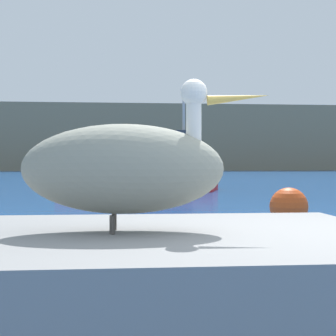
% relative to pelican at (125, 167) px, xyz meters
% --- Properties ---
extents(hillside_backdrop, '(140.00, 10.86, 9.67)m').
position_rel_pelican_xyz_m(hillside_backdrop, '(1.45, 76.99, 3.59)').
color(hillside_backdrop, '#7F755B').
rests_on(hillside_backdrop, ground).
extents(pier_dock, '(3.20, 2.09, 0.87)m').
position_rel_pelican_xyz_m(pier_dock, '(-0.01, 0.00, -0.81)').
color(pier_dock, gray).
rests_on(pier_dock, ground).
extents(pelican, '(1.47, 0.60, 0.90)m').
position_rel_pelican_xyz_m(pelican, '(0.00, 0.00, 0.00)').
color(pelican, gray).
rests_on(pelican, pier_dock).
extents(fishing_boat_red, '(7.52, 4.29, 4.42)m').
position_rel_pelican_xyz_m(fishing_boat_red, '(1.22, 20.90, -0.30)').
color(fishing_boat_red, red).
rests_on(fishing_boat_red, ground).
extents(mooring_buoy, '(0.77, 0.77, 0.77)m').
position_rel_pelican_xyz_m(mooring_buoy, '(3.36, 7.14, -0.86)').
color(mooring_buoy, '#E54C19').
rests_on(mooring_buoy, ground).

